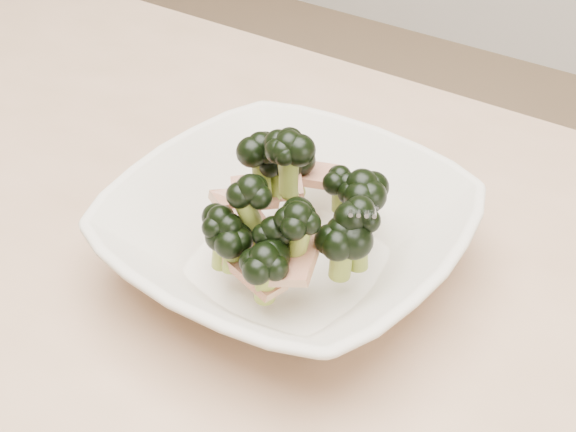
% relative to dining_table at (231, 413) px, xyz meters
% --- Properties ---
extents(dining_table, '(1.20, 0.80, 0.75)m').
position_rel_dining_table_xyz_m(dining_table, '(0.00, 0.00, 0.00)').
color(dining_table, tan).
rests_on(dining_table, ground).
extents(broccoli_dish, '(0.27, 0.27, 0.13)m').
position_rel_dining_table_xyz_m(broccoli_dish, '(0.00, 0.08, 0.14)').
color(broccoli_dish, beige).
rests_on(broccoli_dish, dining_table).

